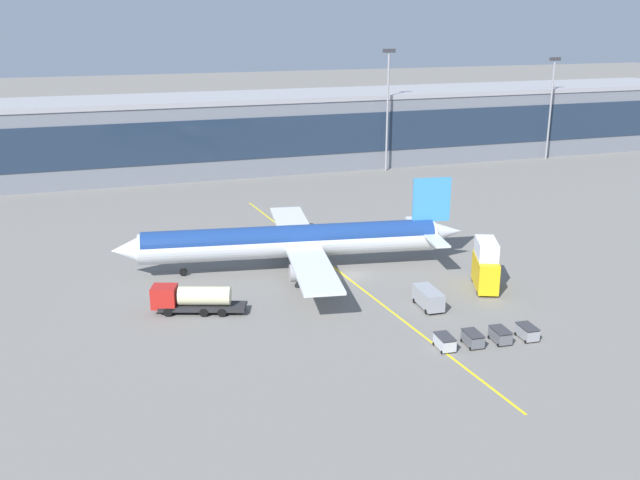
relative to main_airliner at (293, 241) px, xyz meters
The scene contains 13 objects.
ground_plane 9.05m from the main_airliner, 32.93° to the right, with size 700.00×700.00×0.00m, color slate.
apron_lead_in_line 7.42m from the main_airliner, 22.70° to the right, with size 0.30×80.00×0.01m, color yellow.
terminal_building 70.14m from the main_airliner, 77.16° to the left, with size 213.00×21.12×16.35m.
main_airliner is the anchor object (origin of this frame).
fuel_tanker 18.67m from the main_airliner, 145.38° to the right, with size 11.02×5.89×3.25m.
crew_van 21.47m from the main_airliner, 57.42° to the right, with size 2.31×5.09×2.30m.
catering_lift 25.58m from the main_airliner, 34.14° to the right, with size 4.90×7.24×6.30m.
baggage_cart_0 29.71m from the main_airliner, 74.06° to the right, with size 1.76×2.74×1.48m.
baggage_cart_1 30.91m from the main_airliner, 68.42° to the right, with size 1.76×2.74×1.48m.
baggage_cart_2 32.38m from the main_airliner, 63.25° to the right, with size 1.76×2.74×1.48m.
baggage_cart_3 34.08m from the main_airliner, 58.56° to the right, with size 1.76×2.74×1.48m.
apron_light_mast_0 98.21m from the main_airliner, 35.19° to the left, with size 2.80×0.50×23.79m.
apron_light_mast_2 68.89m from the main_airliner, 55.92° to the left, with size 2.80×0.50×26.26m.
Camera 1 is at (-32.48, -84.67, 33.32)m, focal length 40.51 mm.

